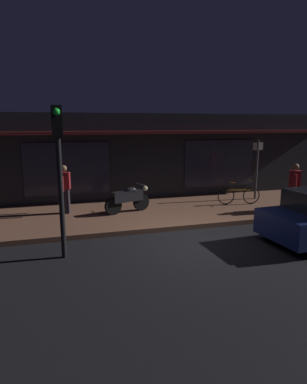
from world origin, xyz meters
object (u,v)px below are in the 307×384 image
bicycle_parked (239,195)px  person_bystander (294,186)px  motorcycle (128,198)px  sign_post (257,166)px  traffic_light_pole (59,156)px  person_photographer (65,188)px

bicycle_parked → person_bystander: size_ratio=0.98×
motorcycle → sign_post: sign_post is taller
sign_post → traffic_light_pole: traffic_light_pole is taller
bicycle_parked → person_bystander: (1.40, -1.34, 0.52)m
person_photographer → traffic_light_pole: (-0.15, -3.65, 1.45)m
motorcycle → bicycle_parked: 4.31m
person_bystander → sign_post: 2.11m
person_bystander → traffic_light_pole: bearing=-167.0°
traffic_light_pole → motorcycle: bearing=54.5°
motorcycle → sign_post: 5.60m
sign_post → bicycle_parked: bearing=-149.4°
person_bystander → sign_post: size_ratio=0.70×
motorcycle → person_bystander: bearing=-13.1°
motorcycle → person_photographer: person_photographer is taller
motorcycle → person_bystander: 5.88m
bicycle_parked → traffic_light_pole: 7.56m
bicycle_parked → traffic_light_pole: traffic_light_pole is taller
person_bystander → bicycle_parked: bearing=136.2°
motorcycle → bicycle_parked: size_ratio=1.01×
sign_post → motorcycle: bearing=-172.6°
person_photographer → sign_post: sign_post is taller
person_bystander → person_photographer: bearing=166.9°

